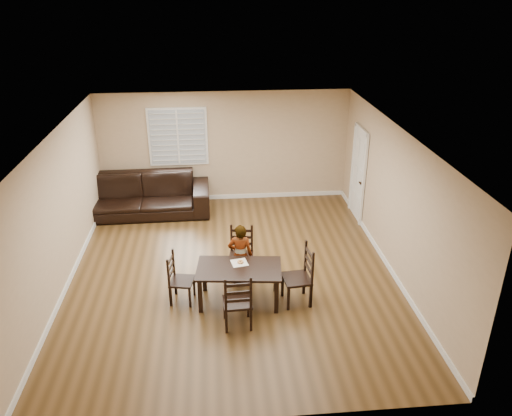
# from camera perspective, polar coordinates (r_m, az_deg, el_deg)

# --- Properties ---
(ground) EXTENTS (7.00, 7.00, 0.00)m
(ground) POSITION_cam_1_polar(r_m,az_deg,el_deg) (9.55, -2.70, -7.29)
(ground) COLOR brown
(ground) RESTS_ON ground
(room) EXTENTS (6.04, 7.04, 2.72)m
(room) POSITION_cam_1_polar(r_m,az_deg,el_deg) (8.89, -2.76, 3.25)
(room) COLOR tan
(room) RESTS_ON ground
(dining_table) EXTENTS (1.49, 0.94, 0.66)m
(dining_table) POSITION_cam_1_polar(r_m,az_deg,el_deg) (8.45, -1.96, -7.37)
(dining_table) COLOR black
(dining_table) RESTS_ON ground
(chair_near) EXTENTS (0.49, 0.47, 0.97)m
(chair_near) POSITION_cam_1_polar(r_m,az_deg,el_deg) (9.30, -1.66, -5.06)
(chair_near) COLOR black
(chair_near) RESTS_ON ground
(chair_far) EXTENTS (0.46, 0.44, 0.99)m
(chair_far) POSITION_cam_1_polar(r_m,az_deg,el_deg) (7.88, -2.07, -11.09)
(chair_far) COLOR black
(chair_far) RESTS_ON ground
(chair_left) EXTENTS (0.45, 0.47, 0.91)m
(chair_left) POSITION_cam_1_polar(r_m,az_deg,el_deg) (8.66, -9.18, -8.10)
(chair_left) COLOR black
(chair_left) RESTS_ON ground
(chair_right) EXTENTS (0.49, 0.52, 1.06)m
(chair_right) POSITION_cam_1_polar(r_m,az_deg,el_deg) (8.54, 5.51, -7.83)
(chair_right) COLOR black
(chair_right) RESTS_ON ground
(child) EXTENTS (0.47, 0.34, 1.20)m
(child) POSITION_cam_1_polar(r_m,az_deg,el_deg) (8.87, -1.81, -5.45)
(child) COLOR gray
(child) RESTS_ON ground
(napkin) EXTENTS (0.31, 0.31, 0.00)m
(napkin) POSITION_cam_1_polar(r_m,az_deg,el_deg) (8.53, -1.92, -6.27)
(napkin) COLOR beige
(napkin) RESTS_ON dining_table
(donut) EXTENTS (0.11, 0.11, 0.04)m
(donut) POSITION_cam_1_polar(r_m,az_deg,el_deg) (8.52, -1.80, -6.14)
(donut) COLOR #CB8949
(donut) RESTS_ON napkin
(sofa) EXTENTS (3.16, 1.28, 0.92)m
(sofa) POSITION_cam_1_polar(r_m,az_deg,el_deg) (11.95, -12.95, 1.43)
(sofa) COLOR black
(sofa) RESTS_ON ground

